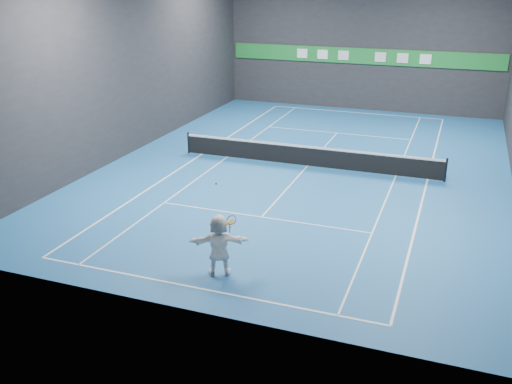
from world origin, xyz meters
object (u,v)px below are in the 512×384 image
(player, at_px, (219,245))
(tennis_racket, at_px, (231,222))
(tennis_ball, at_px, (216,184))
(tennis_net, at_px, (308,155))

(player, xyz_separation_m, tennis_racket, (0.38, 0.05, 0.79))
(tennis_ball, height_order, tennis_net, tennis_ball)
(player, distance_m, tennis_ball, 1.91)
(player, relative_size, tennis_net, 0.15)
(player, height_order, tennis_racket, tennis_racket)
(tennis_net, distance_m, tennis_racket, 10.92)
(tennis_ball, xyz_separation_m, tennis_racket, (0.45, -0.02, -1.11))
(tennis_net, bearing_deg, player, -88.68)
(tennis_ball, bearing_deg, player, -44.52)
(player, bearing_deg, tennis_net, -112.61)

